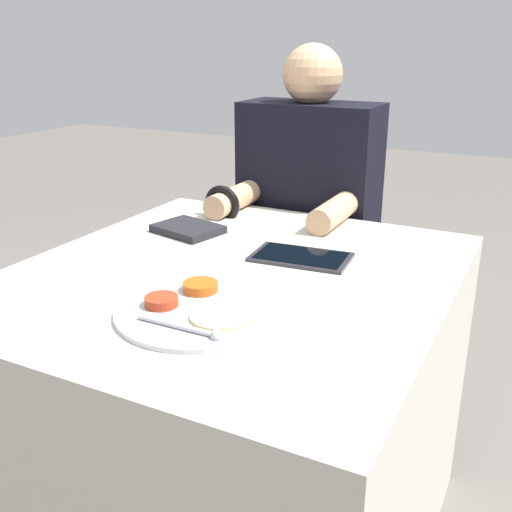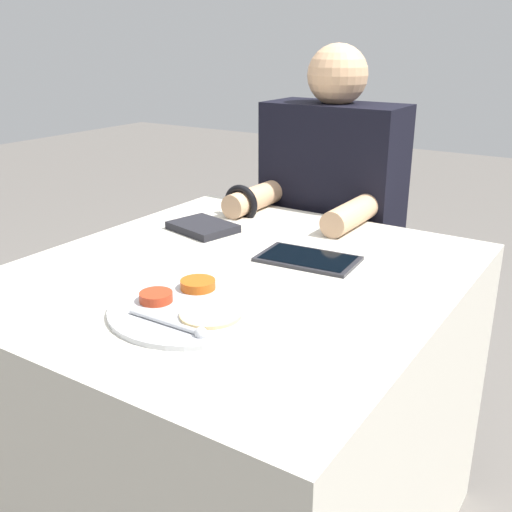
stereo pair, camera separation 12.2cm
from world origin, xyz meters
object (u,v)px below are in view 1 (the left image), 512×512
thali_tray (199,309)px  tablet_device (301,257)px  red_notebook (188,229)px  person_diner (306,258)px

thali_tray → tablet_device: 0.36m
red_notebook → tablet_device: bearing=-8.1°
red_notebook → tablet_device: 0.34m
thali_tray → person_diner: (-0.13, 0.84, -0.20)m
thali_tray → red_notebook: size_ratio=1.65×
tablet_device → person_diner: bearing=110.5°
red_notebook → tablet_device: size_ratio=0.81×
tablet_device → thali_tray: bearing=-99.0°
red_notebook → person_diner: (0.16, 0.44, -0.20)m
tablet_device → person_diner: size_ratio=0.19×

